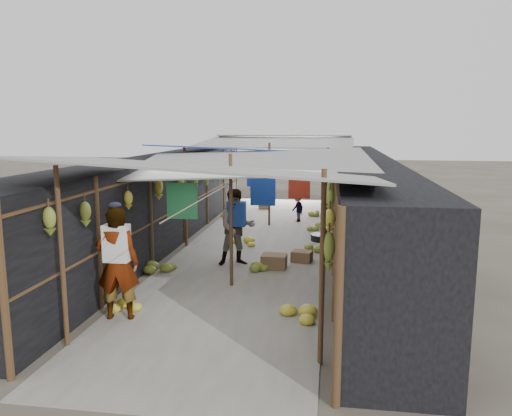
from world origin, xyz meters
The scene contains 14 objects.
ground centered at (0.00, 0.00, 0.00)m, with size 80.00×80.00×0.00m, color #6B6356.
aisle_slab centered at (0.00, 6.50, 0.01)m, with size 3.60×16.00×0.02m, color #9E998E.
stall_left centered at (-2.70, 6.50, 1.15)m, with size 1.40×15.00×2.30m, color black.
stall_right centered at (2.70, 6.50, 1.15)m, with size 1.40×15.00×2.30m, color black.
crate_near centered at (0.69, 4.31, 0.16)m, with size 0.54×0.43×0.32m, color olive.
crate_mid centered at (1.27, 4.93, 0.13)m, with size 0.45×0.36×0.27m, color olive.
crate_back centered at (-0.56, 12.07, 0.12)m, with size 0.39×0.32×0.25m, color olive.
black_basin centered at (1.70, 7.14, 0.10)m, with size 0.65×0.65×0.19m, color black.
vendor_elderly centered at (-1.48, 1.08, 0.94)m, with size 0.68×0.45×1.87m, color silver.
shopper_blue centered at (-0.18, 4.50, 0.87)m, with size 0.84×0.66×1.73m, color navy.
vendor_seated centered at (0.84, 9.74, 0.47)m, with size 0.60×0.35×0.94m, color #504B45.
market_canopy centered at (0.03, 6.82, 2.41)m, with size 5.62×15.20×2.77m.
hanging_bananas centered at (-0.20, 6.67, 1.67)m, with size 3.95×13.43×0.85m.
floor_bananas centered at (0.02, 5.50, 0.16)m, with size 3.78×9.91×0.35m.
Camera 1 is at (1.88, -6.25, 3.14)m, focal length 35.00 mm.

